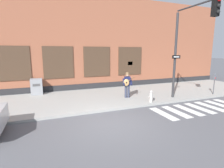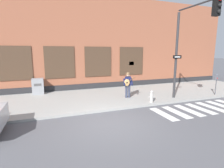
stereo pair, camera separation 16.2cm
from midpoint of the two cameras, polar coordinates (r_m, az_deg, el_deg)
name	(u,v)px [view 2 (the right image)]	position (r m, az deg, el deg)	size (l,w,h in m)	color
ground_plane	(110,124)	(7.62, 0.02, -12.88)	(160.00, 160.00, 0.00)	#56565B
sidewalk	(88,98)	(11.41, -7.38, -4.69)	(28.00, 5.37, 0.12)	#9E9E99
building_backdrop	(75,44)	(15.64, -11.70, 12.52)	(28.00, 4.06, 7.32)	#99563D
crosswalk	(200,109)	(10.68, 27.25, -7.14)	(5.20, 1.90, 0.01)	silver
busker	(128,84)	(11.13, 5.58, 0.14)	(0.72, 0.67, 1.63)	#33384C
traffic_light	(190,37)	(10.92, 24.57, 13.83)	(0.60, 2.97, 5.41)	#2D2D30
parking_meter	(216,81)	(13.89, 31.20, 0.81)	(0.13, 0.11, 1.44)	#47474C
utility_box	(38,86)	(13.21, -22.69, -0.68)	(0.76, 0.68, 1.09)	gray
fire_hydrant	(152,96)	(10.47, 13.22, -3.99)	(0.38, 0.20, 0.70)	#B2ADA8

